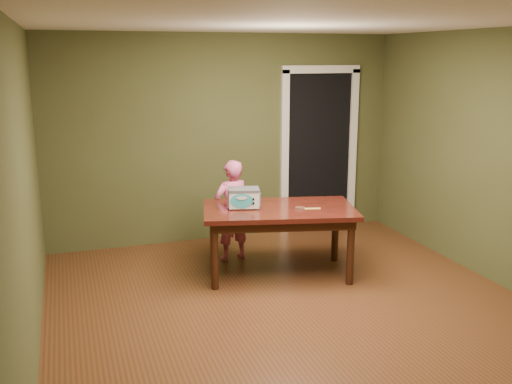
% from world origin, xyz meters
% --- Properties ---
extents(floor, '(5.00, 5.00, 0.00)m').
position_xyz_m(floor, '(0.00, 0.00, 0.00)').
color(floor, brown).
rests_on(floor, ground).
extents(room_shell, '(4.52, 5.02, 2.61)m').
position_xyz_m(room_shell, '(0.00, 0.00, 1.71)').
color(room_shell, '#464E2A').
rests_on(room_shell, ground).
extents(doorway, '(1.10, 0.66, 2.25)m').
position_xyz_m(doorway, '(1.30, 2.78, 1.06)').
color(doorway, black).
rests_on(doorway, ground).
extents(dining_table, '(1.77, 1.25, 0.75)m').
position_xyz_m(dining_table, '(0.18, 1.04, 0.65)').
color(dining_table, black).
rests_on(dining_table, floor).
extents(toy_oven, '(0.38, 0.31, 0.21)m').
position_xyz_m(toy_oven, '(-0.18, 1.15, 0.86)').
color(toy_oven, '#4C4F54').
rests_on(toy_oven, dining_table).
extents(baking_pan, '(0.10, 0.10, 0.02)m').
position_xyz_m(baking_pan, '(0.36, 0.91, 0.76)').
color(baking_pan, silver).
rests_on(baking_pan, dining_table).
extents(spatula, '(0.18, 0.07, 0.01)m').
position_xyz_m(spatula, '(0.49, 0.88, 0.75)').
color(spatula, '#FFE66E').
rests_on(spatula, dining_table).
extents(child, '(0.48, 0.37, 1.18)m').
position_xyz_m(child, '(-0.17, 1.65, 0.59)').
color(child, '#D45786').
rests_on(child, floor).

